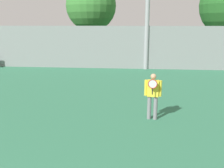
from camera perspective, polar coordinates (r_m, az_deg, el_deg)
tennis_player at (r=9.22m, az=8.87°, el=-2.10°), size 0.60×0.43×1.64m
back_fence at (r=19.40m, az=-1.96°, el=7.98°), size 33.83×0.06×3.09m
tree_green_broad at (r=24.38m, az=-4.57°, el=16.55°), size 4.46×4.46×7.00m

